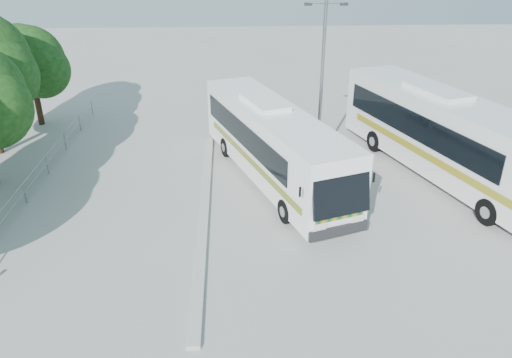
{
  "coord_description": "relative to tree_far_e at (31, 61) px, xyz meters",
  "views": [
    {
      "loc": [
        -1.13,
        -16.48,
        10.37
      ],
      "look_at": [
        -0.16,
        1.11,
        1.81
      ],
      "focal_mm": 35.0,
      "sensor_mm": 36.0,
      "label": 1
    }
  ],
  "objects": [
    {
      "name": "ground",
      "position": [
        12.63,
        -13.3,
        -3.89
      ],
      "size": [
        100.0,
        100.0,
        0.0
      ],
      "primitive_type": "plane",
      "color": "#A4A49F",
      "rests_on": "ground"
    },
    {
      "name": "kerb_divider",
      "position": [
        10.33,
        -11.3,
        -3.81
      ],
      "size": [
        0.4,
        16.0,
        0.15
      ],
      "primitive_type": "cube",
      "color": "#B2B2AD",
      "rests_on": "ground"
    },
    {
      "name": "railing",
      "position": [
        2.63,
        -9.3,
        -3.15
      ],
      "size": [
        0.06,
        22.0,
        1.0
      ],
      "color": "gray",
      "rests_on": "ground"
    },
    {
      "name": "tree_far_e",
      "position": [
        0.0,
        0.0,
        0.0
      ],
      "size": [
        4.54,
        4.28,
        5.92
      ],
      "color": "#382314",
      "rests_on": "ground"
    },
    {
      "name": "coach_main",
      "position": [
        13.46,
        -8.48,
        -2.02
      ],
      "size": [
        6.28,
        12.37,
        3.4
      ],
      "rotation": [
        0.0,
        0.0,
        0.33
      ],
      "color": "white",
      "rests_on": "ground"
    },
    {
      "name": "coach_adjacent",
      "position": [
        21.58,
        -8.6,
        -1.8
      ],
      "size": [
        6.67,
        13.88,
        3.8
      ],
      "rotation": [
        0.0,
        0.0,
        0.3
      ],
      "color": "silver",
      "rests_on": "ground"
    },
    {
      "name": "lamppost",
      "position": [
        15.9,
        -6.71,
        0.5
      ],
      "size": [
        1.94,
        0.28,
        7.95
      ],
      "rotation": [
        0.0,
        0.0,
        -0.05
      ],
      "color": "gray",
      "rests_on": "ground"
    }
  ]
}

